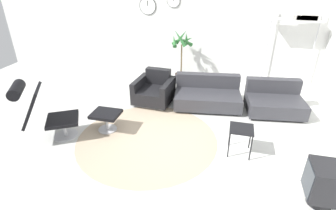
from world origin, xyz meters
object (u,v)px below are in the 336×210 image
(armchair_red, at_px, (154,91))
(shelf_unit, at_px, (303,20))
(couch_second, at_px, (274,102))
(lounge_chair, at_px, (39,107))
(potted_plant, at_px, (181,60))
(crt_television, at_px, (325,184))
(side_table, at_px, (241,131))
(ottoman, at_px, (106,117))
(couch_low, at_px, (207,96))

(armchair_red, xyz_separation_m, shelf_unit, (3.16, 1.49, 1.51))
(couch_second, relative_size, shelf_unit, 0.62)
(couch_second, bearing_deg, armchair_red, -4.02)
(lounge_chair, xyz_separation_m, potted_plant, (1.86, 3.30, -0.00))
(crt_television, bearing_deg, side_table, 50.18)
(ottoman, bearing_deg, potted_plant, 71.81)
(lounge_chair, xyz_separation_m, shelf_unit, (4.66, 3.47, 1.12))
(armchair_red, height_order, crt_television, armchair_red)
(shelf_unit, bearing_deg, couch_low, -144.72)
(lounge_chair, relative_size, crt_television, 1.82)
(lounge_chair, height_order, couch_low, lounge_chair)
(couch_low, bearing_deg, potted_plant, -62.19)
(ottoman, height_order, potted_plant, potted_plant)
(lounge_chair, height_order, couch_second, lounge_chair)
(couch_low, height_order, side_table, couch_low)
(ottoman, xyz_separation_m, side_table, (2.51, -0.10, 0.13))
(lounge_chair, relative_size, couch_second, 0.88)
(lounge_chair, height_order, crt_television, lounge_chair)
(side_table, height_order, potted_plant, potted_plant)
(shelf_unit, bearing_deg, side_table, -111.65)
(couch_second, height_order, shelf_unit, shelf_unit)
(armchair_red, relative_size, side_table, 1.82)
(couch_low, relative_size, shelf_unit, 0.76)
(potted_plant, bearing_deg, armchair_red, -105.28)
(couch_low, distance_m, potted_plant, 1.54)
(armchair_red, distance_m, crt_television, 3.86)
(ottoman, height_order, crt_television, crt_television)
(shelf_unit, bearing_deg, crt_television, -91.89)
(couch_low, relative_size, crt_television, 2.54)
(lounge_chair, bearing_deg, side_table, 67.29)
(side_table, bearing_deg, shelf_unit, 68.35)
(crt_television, bearing_deg, couch_low, 35.19)
(couch_low, distance_m, shelf_unit, 2.83)
(couch_second, distance_m, side_table, 1.85)
(armchair_red, relative_size, crt_television, 1.43)
(side_table, relative_size, crt_television, 0.79)
(crt_television, distance_m, potted_plant, 4.58)
(armchair_red, xyz_separation_m, couch_second, (2.68, 0.19, -0.03))
(armchair_red, height_order, shelf_unit, shelf_unit)
(lounge_chair, xyz_separation_m, ottoman, (0.96, 0.56, -0.36))
(ottoman, relative_size, armchair_red, 0.59)
(armchair_red, distance_m, couch_second, 2.69)
(crt_television, relative_size, potted_plant, 0.42)
(lounge_chair, height_order, shelf_unit, shelf_unit)
(armchair_red, bearing_deg, lounge_chair, 56.56)
(couch_low, bearing_deg, side_table, 106.35)
(shelf_unit, bearing_deg, ottoman, -141.85)
(couch_low, bearing_deg, ottoman, 33.04)
(couch_second, relative_size, crt_television, 2.07)
(armchair_red, bearing_deg, crt_television, 145.61)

